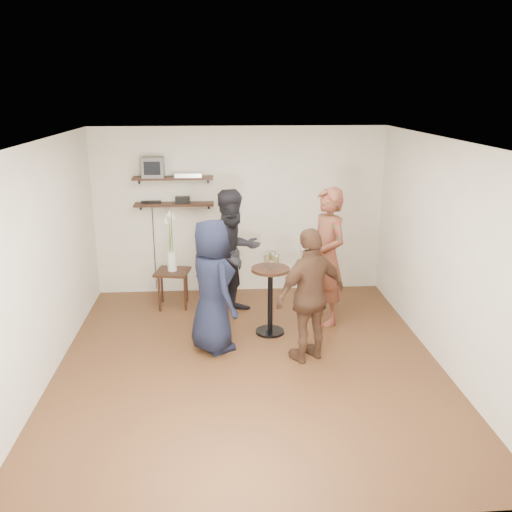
{
  "coord_description": "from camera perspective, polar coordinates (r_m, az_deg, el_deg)",
  "views": [
    {
      "loc": [
        -0.33,
        -5.78,
        3.11
      ],
      "look_at": [
        0.11,
        0.4,
        1.21
      ],
      "focal_mm": 38.0,
      "sensor_mm": 36.0,
      "label": 1
    }
  ],
  "objects": [
    {
      "name": "room",
      "position": [
        6.06,
        -0.75,
        -0.31
      ],
      "size": [
        4.58,
        5.08,
        2.68
      ],
      "color": "#482417",
      "rests_on": "ground"
    },
    {
      "name": "shelf_upper",
      "position": [
        8.28,
        -8.73,
        8.12
      ],
      "size": [
        1.2,
        0.25,
        0.04
      ],
      "primitive_type": "cube",
      "color": "black",
      "rests_on": "room"
    },
    {
      "name": "shelf_lower",
      "position": [
        8.35,
        -8.61,
        5.4
      ],
      "size": [
        1.2,
        0.25,
        0.04
      ],
      "primitive_type": "cube",
      "color": "black",
      "rests_on": "room"
    },
    {
      "name": "crt_monitor",
      "position": [
        8.28,
        -10.78,
        9.19
      ],
      "size": [
        0.32,
        0.3,
        0.3
      ],
      "primitive_type": "cube",
      "color": "#59595B",
      "rests_on": "shelf_upper"
    },
    {
      "name": "dvd_deck",
      "position": [
        8.25,
        -7.15,
        8.49
      ],
      "size": [
        0.4,
        0.24,
        0.06
      ],
      "primitive_type": "cube",
      "color": "silver",
      "rests_on": "shelf_upper"
    },
    {
      "name": "radio",
      "position": [
        8.32,
        -7.72,
        5.88
      ],
      "size": [
        0.22,
        0.1,
        0.1
      ],
      "primitive_type": "cube",
      "color": "black",
      "rests_on": "shelf_lower"
    },
    {
      "name": "power_strip",
      "position": [
        8.43,
        -10.97,
        5.62
      ],
      "size": [
        0.3,
        0.05,
        0.03
      ],
      "primitive_type": "cube",
      "color": "black",
      "rests_on": "shelf_lower"
    },
    {
      "name": "side_table",
      "position": [
        8.11,
        -8.76,
        -2.15
      ],
      "size": [
        0.55,
        0.55,
        0.56
      ],
      "rotation": [
        0.0,
        0.0,
        -0.19
      ],
      "color": "black",
      "rests_on": "room"
    },
    {
      "name": "vase_lilies",
      "position": [
        7.99,
        -8.9,
        0.51
      ],
      "size": [
        0.19,
        0.19,
        0.95
      ],
      "rotation": [
        0.0,
        0.0,
        -0.19
      ],
      "color": "silver",
      "rests_on": "side_table"
    },
    {
      "name": "drinks_table",
      "position": [
        7.1,
        1.51,
        -3.77
      ],
      "size": [
        0.5,
        0.5,
        0.91
      ],
      "color": "black",
      "rests_on": "room"
    },
    {
      "name": "wine_glass_fl",
      "position": [
        6.92,
        1.13,
        -0.18
      ],
      "size": [
        0.07,
        0.07,
        0.22
      ],
      "color": "silver",
      "rests_on": "drinks_table"
    },
    {
      "name": "wine_glass_fr",
      "position": [
        6.92,
        2.19,
        -0.3
      ],
      "size": [
        0.07,
        0.07,
        0.2
      ],
      "color": "silver",
      "rests_on": "drinks_table"
    },
    {
      "name": "wine_glass_bl",
      "position": [
        7.01,
        1.34,
        0.02
      ],
      "size": [
        0.07,
        0.07,
        0.22
      ],
      "color": "silver",
      "rests_on": "drinks_table"
    },
    {
      "name": "wine_glass_br",
      "position": [
        6.98,
        1.84,
        -0.06
      ],
      "size": [
        0.07,
        0.07,
        0.22
      ],
      "color": "silver",
      "rests_on": "drinks_table"
    },
    {
      "name": "person_plaid",
      "position": [
        7.39,
        7.45,
        -0.1
      ],
      "size": [
        0.67,
        0.81,
        1.89
      ],
      "primitive_type": "imported",
      "rotation": [
        0.0,
        0.0,
        -1.2
      ],
      "color": "red",
      "rests_on": "room"
    },
    {
      "name": "person_dark",
      "position": [
        7.66,
        -2.4,
        0.33
      ],
      "size": [
        1.11,
        1.05,
        1.81
      ],
      "primitive_type": "imported",
      "rotation": [
        0.0,
        0.0,
        0.57
      ],
      "color": "black",
      "rests_on": "room"
    },
    {
      "name": "person_navy",
      "position": [
        6.61,
        -4.65,
        -3.18
      ],
      "size": [
        0.85,
        0.96,
        1.66
      ],
      "primitive_type": "imported",
      "rotation": [
        0.0,
        0.0,
        2.07
      ],
      "color": "black",
      "rests_on": "room"
    },
    {
      "name": "person_brown",
      "position": [
        6.38,
        5.76,
        -4.17
      ],
      "size": [
        1.03,
        0.79,
        1.62
      ],
      "primitive_type": "imported",
      "rotation": [
        0.0,
        0.0,
        3.63
      ],
      "color": "#492E1F",
      "rests_on": "room"
    }
  ]
}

